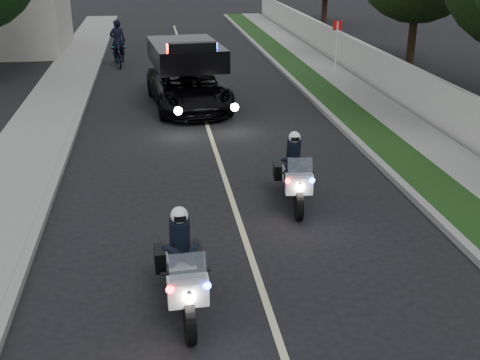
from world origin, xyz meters
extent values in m
plane|color=black|center=(0.00, 0.00, 0.00)|extent=(120.00, 120.00, 0.00)
cube|color=gray|center=(4.10, 10.00, 0.07)|extent=(0.20, 60.00, 0.15)
cube|color=#193814|center=(4.80, 10.00, 0.08)|extent=(1.20, 60.00, 0.16)
cube|color=gray|center=(6.10, 10.00, 0.08)|extent=(1.40, 60.00, 0.16)
cube|color=beige|center=(7.10, 10.00, 0.75)|extent=(0.22, 60.00, 1.50)
cube|color=gray|center=(-4.10, 10.00, 0.07)|extent=(0.20, 60.00, 0.15)
cube|color=gray|center=(-5.20, 10.00, 0.08)|extent=(2.00, 60.00, 0.16)
cube|color=#BFB78C|center=(0.00, 10.00, 0.00)|extent=(0.12, 50.00, 0.01)
imported|color=black|center=(-0.42, 13.39, 0.00)|extent=(2.96, 5.50, 2.57)
imported|color=black|center=(-3.13, 21.17, 0.00)|extent=(0.87, 1.98, 1.01)
imported|color=black|center=(-3.13, 21.17, 0.00)|extent=(0.72, 0.50, 1.92)
camera|label=1|loc=(-1.64, -7.38, 5.52)|focal=45.31mm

